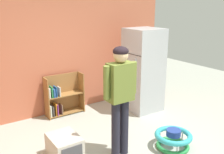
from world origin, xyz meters
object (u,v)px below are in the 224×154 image
at_px(bookshelf, 61,98).
at_px(baby_walker, 173,139).
at_px(standing_person, 120,92).
at_px(pet_carrier, 65,147).
at_px(refrigerator, 143,70).

relative_size(bookshelf, baby_walker, 1.41).
bearing_deg(standing_person, bookshelf, 94.00).
bearing_deg(standing_person, pet_carrier, 152.48).
height_order(bookshelf, standing_person, standing_person).
height_order(refrigerator, baby_walker, refrigerator).
bearing_deg(bookshelf, refrigerator, -24.59).
relative_size(standing_person, pet_carrier, 3.09).
xyz_separation_m(refrigerator, baby_walker, (-0.64, -1.53, -0.73)).
bearing_deg(pet_carrier, standing_person, -27.52).
relative_size(bookshelf, standing_person, 0.50).
relative_size(refrigerator, baby_walker, 2.95).
distance_m(refrigerator, pet_carrier, 2.47).
bearing_deg(baby_walker, standing_person, 158.28).
height_order(baby_walker, pet_carrier, pet_carrier).
bearing_deg(standing_person, baby_walker, -21.72).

